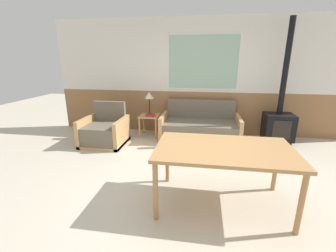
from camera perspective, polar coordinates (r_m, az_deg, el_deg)
The scene contains 9 objects.
ground_plane at distance 3.34m, azimuth 7.50°, elevation -15.77°, with size 16.00×16.00×0.00m, color beige.
wall_back at distance 5.46m, azimuth 8.91°, elevation 12.17°, with size 7.20×0.09×2.70m.
couch at distance 5.15m, azimuth 8.09°, elevation -0.68°, with size 1.75×0.89×0.86m.
armchair at distance 5.05m, azimuth -15.80°, elevation -1.46°, with size 0.88×0.84×0.87m.
side_table at distance 5.32m, azimuth -4.73°, elevation 1.67°, with size 0.45×0.45×0.51m.
table_lamp at distance 5.29m, azimuth -4.81°, elevation 7.33°, with size 0.21×0.21×0.53m.
book_stack at distance 5.21m, azimuth -4.56°, elevation 2.78°, with size 0.22×0.18×0.04m.
dining_table at distance 2.81m, azimuth 14.00°, elevation -6.78°, with size 1.63×0.97×0.76m.
wood_stove at distance 5.34m, azimuth 26.37°, elevation 1.54°, with size 0.59×0.48×2.57m.
Camera 1 is at (0.02, -2.82, 1.78)m, focal length 24.00 mm.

